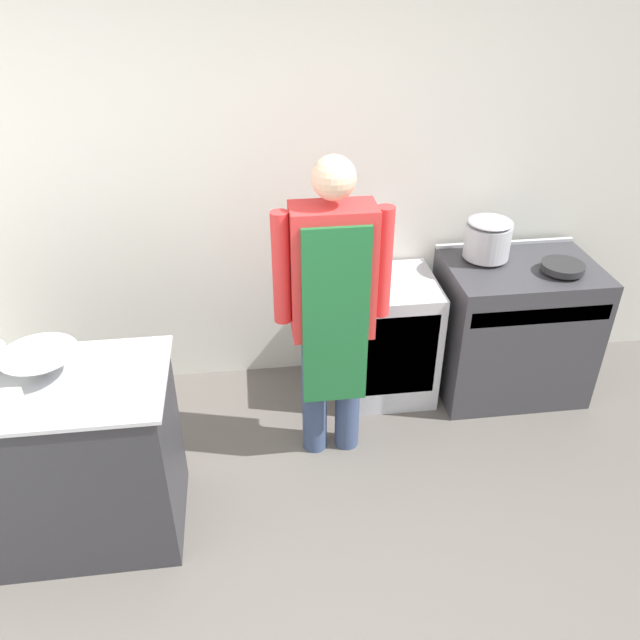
# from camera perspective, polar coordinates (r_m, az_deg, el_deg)

# --- Properties ---
(wall_back) EXTENTS (8.00, 0.05, 2.70)m
(wall_back) POSITION_cam_1_polar(r_m,az_deg,el_deg) (3.76, -2.90, 12.87)
(wall_back) COLOR silver
(wall_back) RESTS_ON ground_plane
(prep_counter) EXTENTS (1.16, 0.63, 0.92)m
(prep_counter) POSITION_cam_1_polar(r_m,az_deg,el_deg) (3.25, -23.14, -11.81)
(prep_counter) COLOR #2D2D33
(prep_counter) RESTS_ON ground_plane
(stove) EXTENTS (0.91, 0.64, 0.90)m
(stove) POSITION_cam_1_polar(r_m,az_deg,el_deg) (4.13, 17.16, -0.70)
(stove) COLOR #38383D
(stove) RESTS_ON ground_plane
(fridge_unit) EXTENTS (0.57, 0.56, 0.79)m
(fridge_unit) POSITION_cam_1_polar(r_m,az_deg,el_deg) (3.97, 6.12, -1.56)
(fridge_unit) COLOR silver
(fridge_unit) RESTS_ON ground_plane
(person_cook) EXTENTS (0.60, 0.24, 1.73)m
(person_cook) POSITION_cam_1_polar(r_m,az_deg,el_deg) (3.17, 1.15, 1.69)
(person_cook) COLOR #38476B
(person_cook) RESTS_ON ground_plane
(mixing_bowl) EXTENTS (0.33, 0.33, 0.12)m
(mixing_bowl) POSITION_cam_1_polar(r_m,az_deg,el_deg) (2.98, -24.14, -3.71)
(mixing_bowl) COLOR #B2B5BC
(mixing_bowl) RESTS_ON prep_counter
(plastic_tub) EXTENTS (0.12, 0.12, 0.06)m
(plastic_tub) POSITION_cam_1_polar(r_m,az_deg,el_deg) (2.87, -26.94, -6.71)
(plastic_tub) COLOR silver
(plastic_tub) RESTS_ON prep_counter
(stock_pot) EXTENTS (0.27, 0.27, 0.25)m
(stock_pot) POSITION_cam_1_polar(r_m,az_deg,el_deg) (3.88, 15.11, 7.28)
(stock_pot) COLOR #B2B5BC
(stock_pot) RESTS_ON stove
(saute_pan) EXTENTS (0.25, 0.25, 0.04)m
(saute_pan) POSITION_cam_1_polar(r_m,az_deg,el_deg) (3.90, 21.32, 4.56)
(saute_pan) COLOR #262628
(saute_pan) RESTS_ON stove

